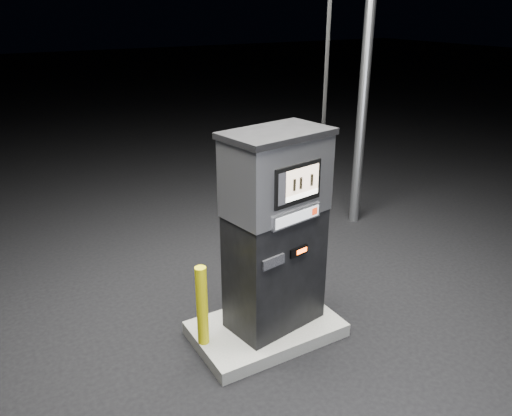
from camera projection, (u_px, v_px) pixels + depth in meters
ground at (266, 334)px, 5.64m from camera, size 80.00×80.00×0.00m
pump_island at (266, 329)px, 5.61m from camera, size 1.60×1.00×0.15m
fuel_dispenser at (276, 230)px, 5.21m from camera, size 1.25×0.81×4.53m
bollard_left at (202, 306)px, 5.11m from camera, size 0.16×0.16×0.89m
bollard_right at (308, 274)px, 5.65m from camera, size 0.16×0.16×0.96m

